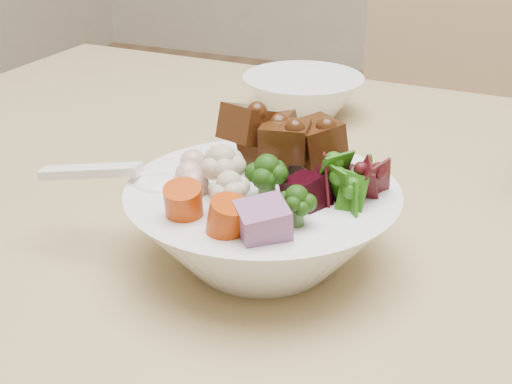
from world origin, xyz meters
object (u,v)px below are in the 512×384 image
dining_table (480,312)px  chair_far (453,171)px  food_bowl (265,219)px  side_bowl (303,96)px

dining_table → chair_far: size_ratio=1.82×
food_bowl → side_bowl: size_ratio=1.44×
dining_table → side_bowl: side_bowl is taller
dining_table → chair_far: 0.76m
dining_table → side_bowl: (-0.28, 0.26, 0.10)m
food_bowl → chair_far: bearing=86.3°
chair_far → food_bowl: bearing=-99.5°
dining_table → side_bowl: bearing=138.5°
dining_table → food_bowl: 0.24m
chair_far → dining_table: bearing=-86.0°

